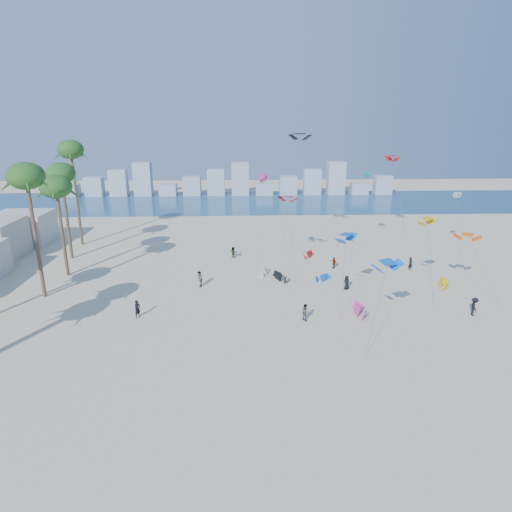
{
  "coord_description": "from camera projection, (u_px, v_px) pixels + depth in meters",
  "views": [
    {
      "loc": [
        1.29,
        -29.86,
        19.25
      ],
      "look_at": [
        3.0,
        16.0,
        4.5
      ],
      "focal_mm": 30.38,
      "sensor_mm": 36.0,
      "label": 1
    }
  ],
  "objects": [
    {
      "name": "kitesurfer_mid",
      "position": [
        305.0,
        312.0,
        42.81
      ],
      "size": [
        0.97,
        1.04,
        1.72
      ],
      "primitive_type": "imported",
      "rotation": [
        0.0,
        0.0,
        2.06
      ],
      "color": "gray",
      "rests_on": "ground"
    },
    {
      "name": "distant_skyline",
      "position": [
        230.0,
        183.0,
        111.27
      ],
      "size": [
        85.0,
        3.0,
        8.4
      ],
      "color": "#9EADBF",
      "rests_on": "ground"
    },
    {
      "name": "grounded_kites",
      "position": [
        335.0,
        281.0,
        52.0
      ],
      "size": [
        22.18,
        22.23,
        1.0
      ],
      "color": "black",
      "rests_on": "ground"
    },
    {
      "name": "flying_kites",
      "position": [
        363.0,
        189.0,
        52.5
      ],
      "size": [
        30.22,
        36.84,
        17.6
      ],
      "color": "blue",
      "rests_on": "ground"
    },
    {
      "name": "ocean",
      "position": [
        235.0,
        202.0,
        102.75
      ],
      "size": [
        220.0,
        220.0,
        0.0
      ],
      "primitive_type": "plane",
      "color": "navy",
      "rests_on": "ground"
    },
    {
      "name": "ground",
      "position": [
        226.0,
        372.0,
        34.25
      ],
      "size": [
        220.0,
        220.0,
        0.0
      ],
      "primitive_type": "plane",
      "color": "beige",
      "rests_on": "ground"
    },
    {
      "name": "kitesurfer_near",
      "position": [
        137.0,
        309.0,
        43.34
      ],
      "size": [
        0.77,
        0.81,
        1.87
      ],
      "primitive_type": "imported",
      "rotation": [
        0.0,
        0.0,
        0.92
      ],
      "color": "black",
      "rests_on": "ground"
    },
    {
      "name": "palm_row",
      "position": [
        12.0,
        192.0,
        45.25
      ],
      "size": [
        8.16,
        44.8,
        16.11
      ],
      "color": "brown",
      "rests_on": "ground"
    },
    {
      "name": "kitesurfers_far",
      "position": [
        324.0,
        277.0,
        52.03
      ],
      "size": [
        29.35,
        21.31,
        1.93
      ],
      "color": "black",
      "rests_on": "ground"
    }
  ]
}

